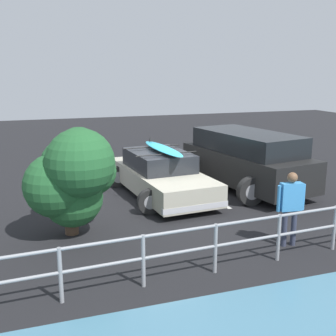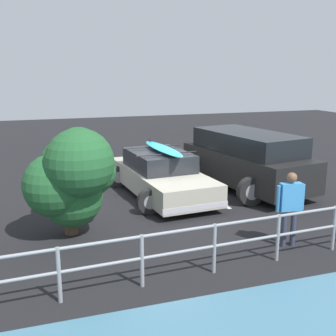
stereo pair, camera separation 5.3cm
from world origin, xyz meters
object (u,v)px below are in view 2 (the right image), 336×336
object	(u,v)px
sedan_car	(161,175)
bush_near_left	(73,172)
suv_car	(247,160)
person_bystander	(290,202)

from	to	relation	value
sedan_car	bush_near_left	distance (m)	3.69
suv_car	bush_near_left	bearing A→B (deg)	22.13
suv_car	bush_near_left	size ratio (longest dim) A/B	1.99
sedan_car	bush_near_left	xyz separation A→B (m)	(2.71, 2.37, 0.82)
sedan_car	person_bystander	distance (m)	4.55
person_bystander	bush_near_left	distance (m)	4.56
sedan_car	suv_car	world-z (taller)	suv_car
bush_near_left	sedan_car	bearing A→B (deg)	-138.83
sedan_car	person_bystander	world-z (taller)	person_bystander
person_bystander	bush_near_left	xyz separation A→B (m)	(4.09, -1.96, 0.49)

